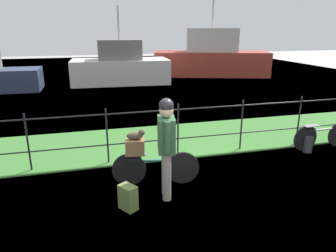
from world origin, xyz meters
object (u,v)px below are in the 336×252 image
(cyclist_person, at_px, (166,140))
(mooring_bollard, at_px, (308,144))
(wooden_crate, at_px, (135,147))
(bicycle_main, at_px, (155,168))
(backpack_on_paving, at_px, (128,198))
(terrier_dog, at_px, (136,135))
(moored_boat_near, at_px, (120,67))
(moored_boat_mid, at_px, (211,58))
(bicycle_parked, at_px, (322,136))

(cyclist_person, distance_m, mooring_bollard, 3.85)
(wooden_crate, bearing_deg, bicycle_main, -9.77)
(bicycle_main, relative_size, wooden_crate, 4.75)
(backpack_on_paving, distance_m, mooring_bollard, 4.46)
(backpack_on_paving, bearing_deg, cyclist_person, -105.77)
(terrier_dog, bearing_deg, bicycle_main, -9.77)
(backpack_on_paving, bearing_deg, bicycle_main, -73.72)
(bicycle_main, height_order, terrier_dog, terrier_dog)
(wooden_crate, bearing_deg, backpack_on_paving, -108.01)
(terrier_dog, relative_size, moored_boat_near, 0.07)
(cyclist_person, xyz_separation_m, moored_boat_mid, (6.00, 12.86, -0.00))
(wooden_crate, relative_size, backpack_on_paving, 0.81)
(cyclist_person, relative_size, moored_boat_mid, 0.24)
(wooden_crate, relative_size, moored_boat_near, 0.07)
(backpack_on_paving, relative_size, moored_boat_mid, 0.06)
(mooring_bollard, bearing_deg, cyclist_person, -163.11)
(bicycle_parked, bearing_deg, wooden_crate, -171.54)
(bicycle_parked, height_order, moored_boat_near, moored_boat_near)
(cyclist_person, bearing_deg, wooden_crate, 128.69)
(bicycle_parked, distance_m, moored_boat_mid, 11.86)
(moored_boat_near, bearing_deg, mooring_bollard, -73.51)
(bicycle_main, relative_size, moored_boat_near, 0.31)
(moored_boat_mid, bearing_deg, backpack_on_paving, -117.01)
(terrier_dog, height_order, cyclist_person, cyclist_person)
(mooring_bollard, relative_size, bicycle_parked, 0.23)
(terrier_dog, height_order, backpack_on_paving, terrier_dog)
(terrier_dog, distance_m, cyclist_person, 0.66)
(backpack_on_paving, relative_size, mooring_bollard, 1.10)
(mooring_bollard, bearing_deg, backpack_on_paving, -162.92)
(cyclist_person, distance_m, bicycle_parked, 4.25)
(bicycle_main, xyz_separation_m, bicycle_parked, (4.11, 0.72, 0.00))
(mooring_bollard, distance_m, moored_boat_near, 10.88)
(terrier_dog, relative_size, cyclist_person, 0.19)
(backpack_on_paving, bearing_deg, moored_boat_mid, -60.89)
(terrier_dog, distance_m, backpack_on_paving, 1.09)
(moored_boat_near, distance_m, moored_boat_mid, 5.65)
(terrier_dog, bearing_deg, moored_boat_mid, 62.58)
(wooden_crate, height_order, moored_boat_mid, moored_boat_mid)
(bicycle_main, xyz_separation_m, mooring_bollard, (3.69, 0.62, -0.14))
(bicycle_main, distance_m, moored_boat_near, 11.06)
(wooden_crate, distance_m, terrier_dog, 0.21)
(bicycle_main, distance_m, cyclist_person, 0.84)
(moored_boat_near, bearing_deg, terrier_dog, -94.77)
(backpack_on_paving, bearing_deg, terrier_dog, -53.67)
(bicycle_parked, bearing_deg, moored_boat_mid, 80.38)
(terrier_dog, height_order, bicycle_parked, terrier_dog)
(cyclist_person, xyz_separation_m, backpack_on_paving, (-0.67, -0.22, -0.80))
(terrier_dog, relative_size, moored_boat_mid, 0.05)
(cyclist_person, bearing_deg, mooring_bollard, 16.89)
(wooden_crate, bearing_deg, bicycle_parked, 8.46)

